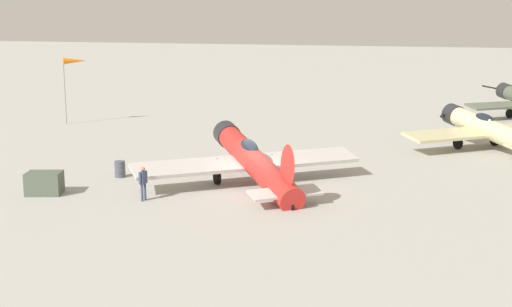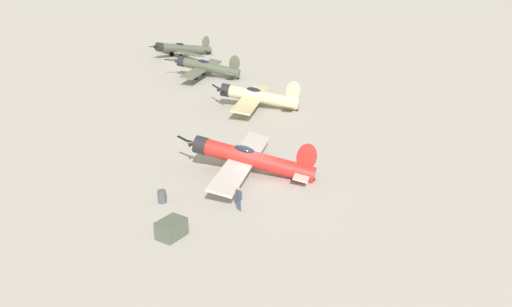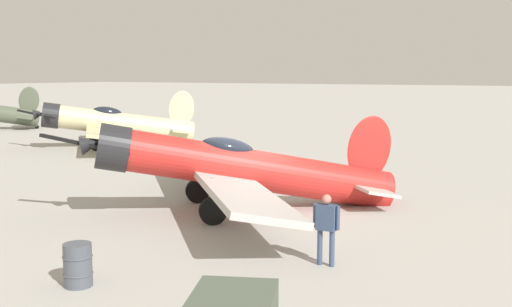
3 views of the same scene
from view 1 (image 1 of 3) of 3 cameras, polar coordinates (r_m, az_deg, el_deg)
The scene contains 7 objects.
ground_plane at distance 34.59m, azimuth -0.00°, elevation -2.93°, with size 400.00×400.00×0.00m, color #A8A59E.
airplane_foreground at distance 34.75m, azimuth -0.31°, elevation -0.60°, with size 9.81×10.00×3.24m.
airplane_mid_apron at distance 47.18m, azimuth 18.74°, elevation 1.92°, with size 9.64×9.53×3.33m.
ground_crew_mechanic at distance 32.51m, azimuth -9.38°, elevation -2.20°, with size 0.63×0.24×1.62m.
equipment_crate at distance 34.91m, azimuth -17.21°, elevation -2.38°, with size 1.77×2.00×1.10m.
fuel_drum at distance 37.71m, azimuth -11.26°, elevation -1.28°, with size 0.61×0.61×0.89m.
windsock_mast at distance 57.97m, azimuth -14.92°, elevation 7.26°, with size 1.68×1.72×5.42m.
Camera 1 is at (-31.13, -12.60, 8.31)m, focal length 48.05 mm.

